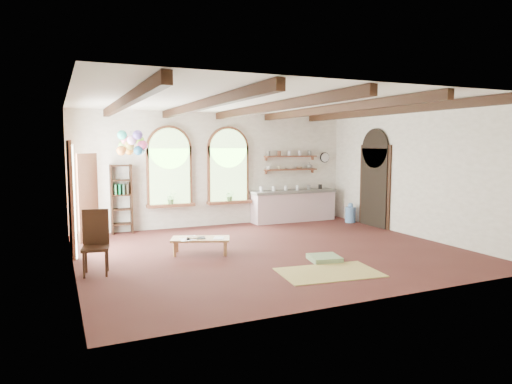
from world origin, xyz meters
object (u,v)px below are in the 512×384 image
side_chair (96,256)px  balloon_cluster (133,143)px  kitchen_counter (293,205)px  coffee_table (200,240)px

side_chair → balloon_cluster: size_ratio=1.01×
kitchen_counter → side_chair: side_chair is taller
kitchen_counter → side_chair: (-5.95, -3.58, -0.14)m
kitchen_counter → balloon_cluster: bearing=-168.4°
coffee_table → side_chair: size_ratio=1.16×
kitchen_counter → balloon_cluster: (-4.85, -1.00, 1.86)m
kitchen_counter → coffee_table: 4.77m
side_chair → balloon_cluster: balloon_cluster is taller
balloon_cluster → side_chair: bearing=-113.0°
coffee_table → balloon_cluster: 2.96m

